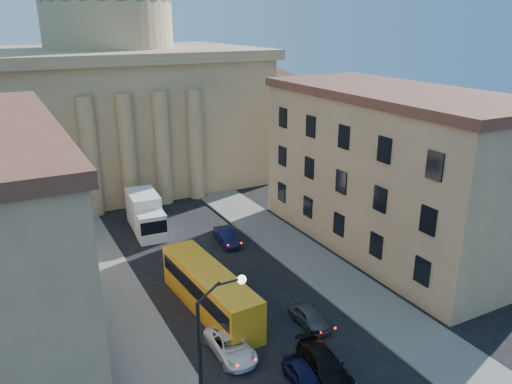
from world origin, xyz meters
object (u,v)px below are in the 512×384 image
Objects in this scene: street_lamp at (210,349)px; car_left_near at (304,377)px; city_bus at (210,289)px; box_truck at (146,215)px.

car_left_near is at bearing 7.91° from street_lamp.
street_lamp is 0.77× the size of city_bus.
box_truck is (0.05, 16.54, 0.07)m from city_bus.
city_bus is at bearing 105.92° from car_left_near.
street_lamp is 2.36× the size of car_left_near.
car_left_near is 10.27m from city_bus.
street_lamp is 1.25× the size of box_truck.
street_lamp is at bearing -165.54° from car_left_near.
city_bus is 1.63× the size of box_truck.
street_lamp is 7.77m from car_left_near.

